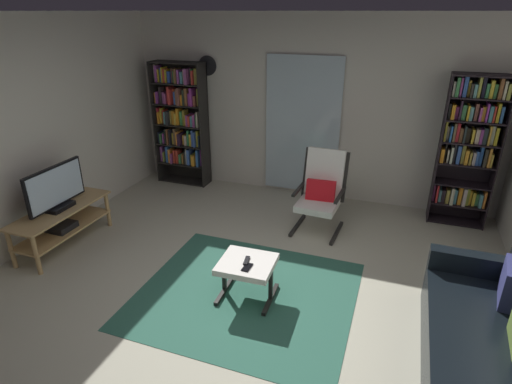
{
  "coord_description": "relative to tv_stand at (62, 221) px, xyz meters",
  "views": [
    {
      "loc": [
        1.34,
        -2.98,
        2.61
      ],
      "look_at": [
        0.01,
        0.67,
        0.91
      ],
      "focal_mm": 29.28,
      "sensor_mm": 36.0,
      "label": 1
    }
  ],
  "objects": [
    {
      "name": "ground_plane",
      "position": [
        2.31,
        -0.34,
        -0.32
      ],
      "size": [
        7.02,
        7.02,
        0.0
      ],
      "primitive_type": "plane",
      "color": "#B4B099"
    },
    {
      "name": "wall_back",
      "position": [
        2.31,
        2.56,
        0.98
      ],
      "size": [
        5.6,
        0.06,
        2.6
      ],
      "primitive_type": "cube",
      "color": "beige",
      "rests_on": "ground"
    },
    {
      "name": "glass_door_panel",
      "position": [
        2.25,
        2.49,
        0.73
      ],
      "size": [
        1.1,
        0.01,
        2.0
      ],
      "primitive_type": "cube",
      "color": "silver"
    },
    {
      "name": "area_rug",
      "position": [
        2.39,
        -0.15,
        -0.32
      ],
      "size": [
        2.1,
        1.87,
        0.01
      ],
      "primitive_type": "cube",
      "color": "#2E624F",
      "rests_on": "ground"
    },
    {
      "name": "tv_stand",
      "position": [
        0.0,
        0.0,
        0.0
      ],
      "size": [
        0.45,
        1.27,
        0.49
      ],
      "color": "tan",
      "rests_on": "ground"
    },
    {
      "name": "television",
      "position": [
        0.0,
        0.01,
        0.4
      ],
      "size": [
        0.2,
        0.82,
        0.52
      ],
      "color": "black",
      "rests_on": "tv_stand"
    },
    {
      "name": "bookshelf_near_tv",
      "position": [
        0.35,
        2.32,
        0.71
      ],
      "size": [
        0.83,
        0.3,
        1.91
      ],
      "color": "black",
      "rests_on": "ground"
    },
    {
      "name": "bookshelf_near_sofa",
      "position": [
        4.44,
        2.28,
        0.75
      ],
      "size": [
        0.69,
        0.3,
        1.93
      ],
      "color": "black",
      "rests_on": "ground"
    },
    {
      "name": "leather_sofa",
      "position": [
        4.52,
        -0.57,
        -0.01
      ],
      "size": [
        0.83,
        2.0,
        0.85
      ],
      "color": "black",
      "rests_on": "ground"
    },
    {
      "name": "lounge_armchair",
      "position": [
        2.77,
        1.49,
        0.21
      ],
      "size": [
        0.6,
        0.68,
        1.02
      ],
      "color": "black",
      "rests_on": "ground"
    },
    {
      "name": "ottoman",
      "position": [
        2.41,
        -0.18,
        0.01
      ],
      "size": [
        0.54,
        0.5,
        0.41
      ],
      "color": "white",
      "rests_on": "ground"
    },
    {
      "name": "tv_remote",
      "position": [
        2.41,
        -0.18,
        0.09
      ],
      "size": [
        0.06,
        0.15,
        0.02
      ],
      "primitive_type": "cube",
      "rotation": [
        0.0,
        0.0,
        0.16
      ],
      "color": "black",
      "rests_on": "ottoman"
    },
    {
      "name": "cell_phone",
      "position": [
        2.45,
        -0.27,
        0.09
      ],
      "size": [
        0.07,
        0.14,
        0.01
      ],
      "primitive_type": "cube",
      "rotation": [
        0.0,
        0.0,
        -0.04
      ],
      "color": "black",
      "rests_on": "ottoman"
    },
    {
      "name": "wall_clock",
      "position": [
        0.77,
        2.48,
        1.53
      ],
      "size": [
        0.29,
        0.03,
        0.29
      ],
      "color": "silver"
    }
  ]
}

